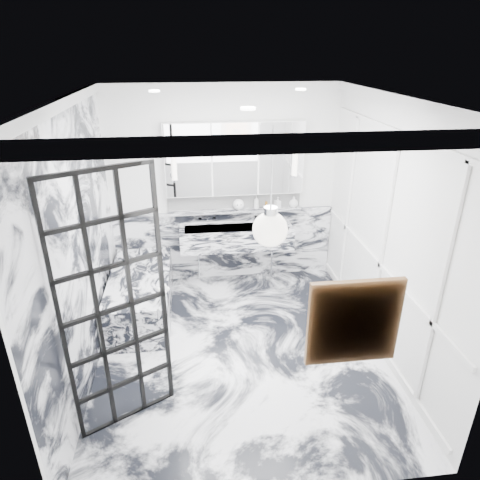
{
  "coord_description": "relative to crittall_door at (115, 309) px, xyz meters",
  "views": [
    {
      "loc": [
        -0.47,
        -3.98,
        3.22
      ],
      "look_at": [
        0.07,
        0.5,
        1.16
      ],
      "focal_mm": 32.0,
      "sensor_mm": 36.0,
      "label": 1
    }
  ],
  "objects": [
    {
      "name": "floor",
      "position": [
        1.15,
        0.84,
        -1.2
      ],
      "size": [
        3.6,
        3.6,
        0.0
      ],
      "primitive_type": "plane",
      "color": "silver",
      "rests_on": "ground"
    },
    {
      "name": "ceiling",
      "position": [
        1.15,
        0.84,
        1.6
      ],
      "size": [
        3.6,
        3.6,
        0.0
      ],
      "primitive_type": "plane",
      "rotation": [
        3.14,
        0.0,
        0.0
      ],
      "color": "white",
      "rests_on": "wall_back"
    },
    {
      "name": "wall_back",
      "position": [
        1.15,
        2.64,
        0.2
      ],
      "size": [
        3.6,
        0.0,
        3.6
      ],
      "primitive_type": "plane",
      "rotation": [
        1.57,
        0.0,
        0.0
      ],
      "color": "white",
      "rests_on": "floor"
    },
    {
      "name": "wall_front",
      "position": [
        1.15,
        -0.96,
        0.2
      ],
      "size": [
        3.6,
        0.0,
        3.6
      ],
      "primitive_type": "plane",
      "rotation": [
        -1.57,
        0.0,
        0.0
      ],
      "color": "white",
      "rests_on": "floor"
    },
    {
      "name": "wall_left",
      "position": [
        -0.45,
        0.84,
        0.2
      ],
      "size": [
        0.0,
        3.6,
        3.6
      ],
      "primitive_type": "plane",
      "rotation": [
        1.57,
        0.0,
        1.57
      ],
      "color": "white",
      "rests_on": "floor"
    },
    {
      "name": "wall_right",
      "position": [
        2.75,
        0.84,
        0.2
      ],
      "size": [
        0.0,
        3.6,
        3.6
      ],
      "primitive_type": "plane",
      "rotation": [
        1.57,
        0.0,
        -1.57
      ],
      "color": "white",
      "rests_on": "floor"
    },
    {
      "name": "marble_clad_back",
      "position": [
        1.15,
        2.62,
        -0.68
      ],
      "size": [
        3.18,
        0.05,
        1.05
      ],
      "primitive_type": "cube",
      "color": "silver",
      "rests_on": "floor"
    },
    {
      "name": "marble_clad_left",
      "position": [
        -0.43,
        0.84,
        0.14
      ],
      "size": [
        0.02,
        3.56,
        2.68
      ],
      "primitive_type": "cube",
      "color": "silver",
      "rests_on": "floor"
    },
    {
      "name": "panel_molding",
      "position": [
        2.73,
        0.84,
        0.1
      ],
      "size": [
        0.03,
        3.4,
        2.3
      ],
      "primitive_type": "cube",
      "color": "white",
      "rests_on": "floor"
    },
    {
      "name": "soap_bottle_a",
      "position": [
        1.61,
        2.55,
        -0.01
      ],
      "size": [
        0.08,
        0.08,
        0.19
      ],
      "primitive_type": "imported",
      "rotation": [
        0.0,
        0.0,
        -0.04
      ],
      "color": "#8C5919",
      "rests_on": "ledge"
    },
    {
      "name": "soap_bottle_b",
      "position": [
        1.92,
        2.55,
        -0.03
      ],
      "size": [
        0.09,
        0.09,
        0.16
      ],
      "primitive_type": "imported",
      "rotation": [
        0.0,
        0.0,
        0.35
      ],
      "color": "#4C4C51",
      "rests_on": "ledge"
    },
    {
      "name": "soap_bottle_c",
      "position": [
        2.15,
        2.55,
        -0.03
      ],
      "size": [
        0.15,
        0.15,
        0.17
      ],
      "primitive_type": "imported",
      "rotation": [
        0.0,
        0.0,
        -0.15
      ],
      "color": "silver",
      "rests_on": "ledge"
    },
    {
      "name": "face_pot",
      "position": [
        1.35,
        2.55,
        -0.04
      ],
      "size": [
        0.16,
        0.16,
        0.16
      ],
      "primitive_type": "sphere",
      "color": "white",
      "rests_on": "ledge"
    },
    {
      "name": "amber_bottle",
      "position": [
        1.75,
        2.55,
        -0.06
      ],
      "size": [
        0.04,
        0.04,
        0.1
      ],
      "primitive_type": "cylinder",
      "color": "#8C5919",
      "rests_on": "ledge"
    },
    {
      "name": "flower_vase",
      "position": [
        0.32,
        1.04,
        -0.59
      ],
      "size": [
        0.08,
        0.08,
        0.12
      ],
      "primitive_type": "cylinder",
      "color": "silver",
      "rests_on": "bathtub"
    },
    {
      "name": "crittall_door",
      "position": [
        0.0,
        0.0,
        0.0
      ],
      "size": [
        0.8,
        0.45,
        2.4
      ],
      "primitive_type": null,
      "rotation": [
        0.0,
        0.0,
        0.49
      ],
      "color": "black",
      "rests_on": "floor"
    },
    {
      "name": "artwork",
      "position": [
        1.7,
        -0.92,
        0.37
      ],
      "size": [
        0.52,
        0.05,
        0.52
      ],
      "primitive_type": "cube",
      "color": "#B85D12",
      "rests_on": "wall_front"
    },
    {
      "name": "pendant_light",
      "position": [
        1.24,
        -0.35,
        0.81
      ],
      "size": [
        0.26,
        0.26,
        0.26
      ],
      "primitive_type": "sphere",
      "color": "white",
      "rests_on": "ceiling"
    },
    {
      "name": "trough_sink",
      "position": [
        1.3,
        2.4,
        -0.47
      ],
      "size": [
        1.6,
        0.45,
        0.3
      ],
      "primitive_type": "cube",
      "color": "silver",
      "rests_on": "wall_back"
    },
    {
      "name": "ledge",
      "position": [
        1.3,
        2.56,
        -0.13
      ],
      "size": [
        1.9,
        0.14,
        0.04
      ],
      "primitive_type": "cube",
      "color": "silver",
      "rests_on": "wall_back"
    },
    {
      "name": "subway_tile",
      "position": [
        1.3,
        2.62,
        0.0
      ],
      "size": [
        1.9,
        0.03,
        0.23
      ],
      "primitive_type": "cube",
      "color": "white",
      "rests_on": "wall_back"
    },
    {
      "name": "mirror_cabinet",
      "position": [
        1.3,
        2.57,
        0.62
      ],
      "size": [
        1.9,
        0.16,
        1.0
      ],
      "primitive_type": "cube",
      "color": "white",
      "rests_on": "wall_back"
    },
    {
      "name": "sconce_left",
      "position": [
        0.48,
        2.47,
        0.58
      ],
      "size": [
        0.07,
        0.07,
        0.4
      ],
      "primitive_type": "cylinder",
      "color": "white",
      "rests_on": "mirror_cabinet"
    },
    {
      "name": "sconce_right",
      "position": [
        2.12,
        2.47,
        0.58
      ],
      "size": [
        0.07,
        0.07,
        0.4
      ],
      "primitive_type": "cylinder",
      "color": "white",
      "rests_on": "mirror_cabinet"
    },
    {
      "name": "bathtub",
      "position": [
        -0.02,
        1.74,
        -0.93
      ],
      "size": [
        0.75,
        1.65,
        0.55
      ],
      "primitive_type": "cube",
      "color": "silver",
      "rests_on": "floor"
    }
  ]
}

